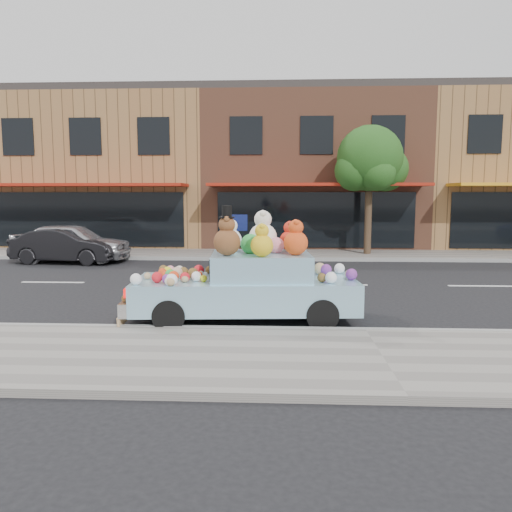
# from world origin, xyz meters

# --- Properties ---
(ground) EXTENTS (120.00, 120.00, 0.00)m
(ground) POSITION_xyz_m (0.00, 0.00, 0.00)
(ground) COLOR black
(ground) RESTS_ON ground
(near_sidewalk) EXTENTS (60.00, 3.00, 0.12)m
(near_sidewalk) POSITION_xyz_m (0.00, -6.50, 0.06)
(near_sidewalk) COLOR gray
(near_sidewalk) RESTS_ON ground
(far_sidewalk) EXTENTS (60.00, 3.00, 0.12)m
(far_sidewalk) POSITION_xyz_m (0.00, 6.50, 0.06)
(far_sidewalk) COLOR gray
(far_sidewalk) RESTS_ON ground
(near_kerb) EXTENTS (60.00, 0.12, 0.13)m
(near_kerb) POSITION_xyz_m (0.00, -5.00, 0.07)
(near_kerb) COLOR gray
(near_kerb) RESTS_ON ground
(far_kerb) EXTENTS (60.00, 0.12, 0.13)m
(far_kerb) POSITION_xyz_m (0.00, 5.00, 0.07)
(far_kerb) COLOR gray
(far_kerb) RESTS_ON ground
(storefront_left) EXTENTS (10.00, 9.80, 7.30)m
(storefront_left) POSITION_xyz_m (-10.00, 11.97, 3.64)
(storefront_left) COLOR olive
(storefront_left) RESTS_ON ground
(storefront_mid) EXTENTS (10.00, 9.80, 7.30)m
(storefront_mid) POSITION_xyz_m (0.00, 11.97, 3.64)
(storefront_mid) COLOR brown
(storefront_mid) RESTS_ON ground
(storefront_right) EXTENTS (10.00, 9.80, 7.30)m
(storefront_right) POSITION_xyz_m (10.00, 11.97, 3.64)
(storefront_right) COLOR olive
(storefront_right) RESTS_ON ground
(street_tree) EXTENTS (3.00, 2.70, 5.22)m
(street_tree) POSITION_xyz_m (2.03, 6.55, 3.69)
(street_tree) COLOR #38281C
(street_tree) RESTS_ON ground
(car_silver) EXTENTS (4.28, 1.74, 1.45)m
(car_silver) POSITION_xyz_m (-9.26, 4.36, 0.73)
(car_silver) COLOR silver
(car_silver) RESTS_ON ground
(car_dark) EXTENTS (3.96, 1.69, 1.27)m
(car_dark) POSITION_xyz_m (-9.32, 3.99, 0.64)
(car_dark) COLOR black
(car_dark) RESTS_ON ground
(art_car) EXTENTS (4.59, 2.05, 2.29)m
(art_car) POSITION_xyz_m (-2.16, -4.07, 0.80)
(art_car) COLOR black
(art_car) RESTS_ON ground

